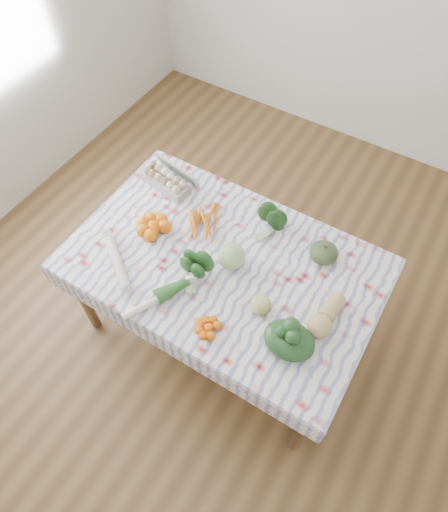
{
  "coord_description": "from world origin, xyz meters",
  "views": [
    {
      "loc": [
        0.72,
        -1.18,
        2.79
      ],
      "look_at": [
        0.0,
        0.0,
        0.82
      ],
      "focal_mm": 32.0,
      "sensor_mm": 36.0,
      "label": 1
    }
  ],
  "objects": [
    {
      "name": "ground",
      "position": [
        0.0,
        0.0,
        0.0
      ],
      "size": [
        4.5,
        4.5,
        0.0
      ],
      "primitive_type": "plane",
      "color": "brown",
      "rests_on": "ground"
    },
    {
      "name": "dining_table",
      "position": [
        0.0,
        0.0,
        0.68
      ],
      "size": [
        1.6,
        1.0,
        0.75
      ],
      "color": "brown",
      "rests_on": "ground"
    },
    {
      "name": "tablecloth",
      "position": [
        0.0,
        0.0,
        0.76
      ],
      "size": [
        1.66,
        1.06,
        0.01
      ],
      "primitive_type": "cube",
      "color": "white",
      "rests_on": "dining_table"
    },
    {
      "name": "egg_carton",
      "position": [
        -0.6,
        0.29,
        0.81
      ],
      "size": [
        0.35,
        0.19,
        0.09
      ],
      "primitive_type": "cube",
      "rotation": [
        0.0,
        0.0,
        -0.17
      ],
      "color": "#A09F9B",
      "rests_on": "tablecloth"
    },
    {
      "name": "carrot_bunch",
      "position": [
        -0.23,
        0.16,
        0.78
      ],
      "size": [
        0.27,
        0.25,
        0.04
      ],
      "primitive_type": "cube",
      "rotation": [
        0.0,
        0.0,
        0.18
      ],
      "color": "orange",
      "rests_on": "tablecloth"
    },
    {
      "name": "kale_bunch",
      "position": [
        0.1,
        0.33,
        0.84
      ],
      "size": [
        0.18,
        0.16,
        0.15
      ],
      "primitive_type": "ellipsoid",
      "rotation": [
        0.0,
        0.0,
        -0.06
      ],
      "color": "#153610",
      "rests_on": "tablecloth"
    },
    {
      "name": "kabocha_squash",
      "position": [
        0.44,
        0.3,
        0.81
      ],
      "size": [
        0.17,
        0.17,
        0.1
      ],
      "primitive_type": "ellipsoid",
      "rotation": [
        0.0,
        0.0,
        -0.15
      ],
      "color": "#3C4D29",
      "rests_on": "tablecloth"
    },
    {
      "name": "cabbage",
      "position": [
        0.04,
        0.01,
        0.83
      ],
      "size": [
        0.18,
        0.18,
        0.14
      ],
      "primitive_type": "sphere",
      "rotation": [
        0.0,
        0.0,
        -0.29
      ],
      "color": "#99B972",
      "rests_on": "tablecloth"
    },
    {
      "name": "butternut_squash",
      "position": [
        0.61,
        -0.04,
        0.82
      ],
      "size": [
        0.13,
        0.26,
        0.12
      ],
      "primitive_type": "ellipsoid",
      "rotation": [
        0.0,
        0.0,
        -0.07
      ],
      "color": "tan",
      "rests_on": "tablecloth"
    },
    {
      "name": "orange_cluster",
      "position": [
        -0.45,
        -0.02,
        0.8
      ],
      "size": [
        0.31,
        0.31,
        0.08
      ],
      "primitive_type": "cube",
      "rotation": [
        0.0,
        0.0,
        -0.32
      ],
      "color": "orange",
      "rests_on": "tablecloth"
    },
    {
      "name": "broccoli",
      "position": [
        -0.1,
        -0.16,
        0.82
      ],
      "size": [
        0.22,
        0.22,
        0.12
      ],
      "primitive_type": "ellipsoid",
      "rotation": [
        0.0,
        0.0,
        0.52
      ],
      "color": "#214F1D",
      "rests_on": "tablecloth"
    },
    {
      "name": "mandarin_cluster",
      "position": [
        0.14,
        -0.38,
        0.79
      ],
      "size": [
        0.16,
        0.16,
        0.05
      ],
      "primitive_type": "cube",
      "rotation": [
        0.0,
        0.0,
        0.02
      ],
      "color": "#EC600A",
      "rests_on": "tablecloth"
    },
    {
      "name": "grapefruit",
      "position": [
        0.31,
        -0.15,
        0.81
      ],
      "size": [
        0.1,
        0.1,
        0.1
      ],
      "primitive_type": "sphere",
      "rotation": [
        0.0,
        0.0,
        0.01
      ],
      "color": "#BFC161",
      "rests_on": "tablecloth"
    },
    {
      "name": "spinach_bag",
      "position": [
        0.51,
        -0.25,
        0.82
      ],
      "size": [
        0.29,
        0.26,
        0.11
      ],
      "primitive_type": "ellipsoid",
      "rotation": [
        0.0,
        0.0,
        0.24
      ],
      "color": "#163415",
      "rests_on": "tablecloth"
    },
    {
      "name": "daikon",
      "position": [
        -0.47,
        -0.31,
        0.79
      ],
      "size": [
        0.32,
        0.25,
        0.05
      ],
      "primitive_type": "cylinder",
      "rotation": [
        1.57,
        0.0,
        0.95
      ],
      "color": "beige",
      "rests_on": "tablecloth"
    },
    {
      "name": "leek",
      "position": [
        -0.17,
        -0.39,
        0.78
      ],
      "size": [
        0.2,
        0.34,
        0.04
      ],
      "primitive_type": "cylinder",
      "rotation": [
        1.57,
        0.0,
        -0.47
      ],
      "color": "silver",
      "rests_on": "tablecloth"
    }
  ]
}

